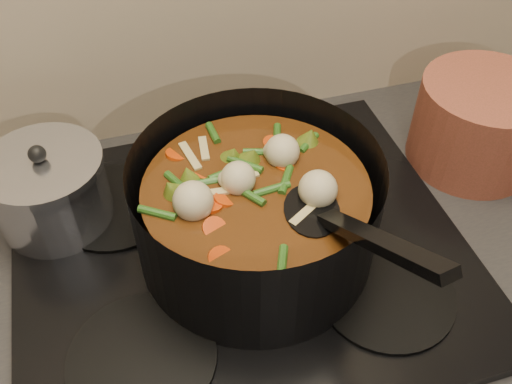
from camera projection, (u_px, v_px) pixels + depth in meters
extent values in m
cube|color=black|center=(242.00, 267.00, 0.83)|extent=(2.64, 0.64, 0.05)
cube|color=black|center=(242.00, 252.00, 0.81)|extent=(0.62, 0.54, 0.02)
cylinder|color=black|center=(142.00, 358.00, 0.68)|extent=(0.18, 0.18, 0.01)
cylinder|color=black|center=(386.00, 293.00, 0.74)|extent=(0.18, 0.18, 0.01)
cylinder|color=black|center=(115.00, 206.00, 0.85)|extent=(0.18, 0.18, 0.01)
cylinder|color=black|center=(315.00, 164.00, 0.92)|extent=(0.18, 0.18, 0.01)
cylinder|color=black|center=(256.00, 209.00, 0.74)|extent=(0.32, 0.32, 0.16)
cylinder|color=black|center=(256.00, 245.00, 0.80)|extent=(0.31, 0.31, 0.01)
cylinder|color=#4D290D|center=(256.00, 216.00, 0.75)|extent=(0.29, 0.29, 0.11)
cylinder|color=red|center=(288.00, 182.00, 0.73)|extent=(0.03, 0.03, 0.03)
cylinder|color=red|center=(272.00, 150.00, 0.77)|extent=(0.04, 0.04, 0.03)
cylinder|color=red|center=(203.00, 146.00, 0.78)|extent=(0.05, 0.04, 0.03)
cylinder|color=red|center=(209.00, 194.00, 0.71)|extent=(0.03, 0.04, 0.03)
cylinder|color=red|center=(223.00, 241.00, 0.66)|extent=(0.04, 0.04, 0.03)
cylinder|color=red|center=(275.00, 210.00, 0.69)|extent=(0.05, 0.05, 0.03)
cylinder|color=red|center=(316.00, 189.00, 0.72)|extent=(0.04, 0.04, 0.03)
cylinder|color=red|center=(299.00, 141.00, 0.78)|extent=(0.04, 0.03, 0.03)
cylinder|color=red|center=(238.00, 160.00, 0.76)|extent=(0.04, 0.05, 0.03)
cylinder|color=red|center=(184.00, 181.00, 0.73)|extent=(0.04, 0.04, 0.03)
sphere|color=beige|center=(307.00, 170.00, 0.72)|extent=(0.04, 0.04, 0.04)
sphere|color=beige|center=(224.00, 152.00, 0.74)|extent=(0.04, 0.04, 0.04)
sphere|color=beige|center=(227.00, 215.00, 0.67)|extent=(0.04, 0.04, 0.04)
sphere|color=beige|center=(310.00, 187.00, 0.70)|extent=(0.04, 0.04, 0.04)
cone|color=#63701C|center=(291.00, 234.00, 0.65)|extent=(0.04, 0.04, 0.04)
cone|color=#63701C|center=(317.00, 160.00, 0.74)|extent=(0.04, 0.04, 0.04)
cone|color=#63701C|center=(219.00, 144.00, 0.76)|extent=(0.04, 0.04, 0.04)
cone|color=#63701C|center=(193.00, 216.00, 0.67)|extent=(0.04, 0.04, 0.04)
cone|color=#63701C|center=(306.00, 227.00, 0.66)|extent=(0.04, 0.04, 0.04)
cylinder|color=#30611C|center=(271.00, 161.00, 0.74)|extent=(0.01, 0.04, 0.01)
cylinder|color=#30611C|center=(223.00, 134.00, 0.78)|extent=(0.04, 0.03, 0.01)
cylinder|color=#30611C|center=(189.00, 171.00, 0.73)|extent=(0.04, 0.02, 0.01)
cylinder|color=#30611C|center=(208.00, 207.00, 0.69)|extent=(0.03, 0.04, 0.01)
cylinder|color=#30611C|center=(250.00, 214.00, 0.68)|extent=(0.03, 0.04, 0.01)
cylinder|color=#30611C|center=(318.00, 237.00, 0.65)|extent=(0.04, 0.02, 0.01)
cylinder|color=#30611C|center=(328.00, 186.00, 0.71)|extent=(0.04, 0.04, 0.01)
cylinder|color=#30611C|center=(291.00, 158.00, 0.75)|extent=(0.01, 0.04, 0.01)
cylinder|color=#30611C|center=(252.00, 159.00, 0.75)|extent=(0.04, 0.03, 0.01)
cylinder|color=#30611C|center=(188.00, 152.00, 0.76)|extent=(0.04, 0.02, 0.01)
cylinder|color=#30611C|center=(185.00, 198.00, 0.70)|extent=(0.03, 0.04, 0.01)
cylinder|color=#30611C|center=(230.00, 222.00, 0.67)|extent=(0.03, 0.04, 0.01)
cylinder|color=#30611C|center=(272.00, 212.00, 0.68)|extent=(0.04, 0.02, 0.01)
cube|color=tan|center=(196.00, 204.00, 0.69)|extent=(0.05, 0.01, 0.00)
cube|color=tan|center=(286.00, 228.00, 0.66)|extent=(0.02, 0.05, 0.00)
cube|color=tan|center=(309.00, 164.00, 0.74)|extent=(0.05, 0.03, 0.00)
cube|color=tan|center=(224.00, 150.00, 0.76)|extent=(0.04, 0.04, 0.00)
cube|color=tan|center=(202.00, 213.00, 0.68)|extent=(0.03, 0.05, 0.00)
ellipsoid|color=black|center=(312.00, 211.00, 0.69)|extent=(0.09, 0.10, 0.01)
cube|color=black|center=(378.00, 242.00, 0.58)|extent=(0.06, 0.19, 0.12)
cylinder|color=silver|center=(51.00, 193.00, 0.81)|extent=(0.16, 0.16, 0.10)
cylinder|color=silver|center=(41.00, 164.00, 0.77)|extent=(0.17, 0.17, 0.01)
sphere|color=black|center=(37.00, 154.00, 0.75)|extent=(0.02, 0.02, 0.02)
cylinder|color=brown|center=(479.00, 124.00, 0.91)|extent=(0.26, 0.26, 0.14)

